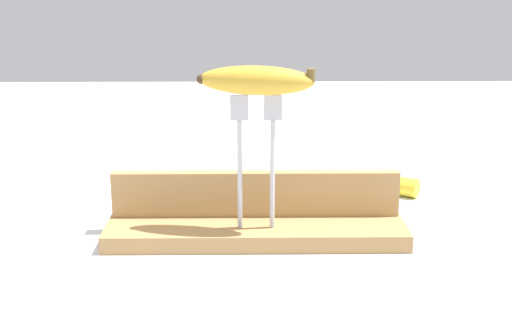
# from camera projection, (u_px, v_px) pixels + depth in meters

# --- Properties ---
(ground_plane) EXTENTS (3.00, 3.00, 0.00)m
(ground_plane) POSITION_uv_depth(u_px,v_px,m) (256.00, 241.00, 1.05)
(ground_plane) COLOR silver
(wooden_board) EXTENTS (0.45, 0.11, 0.03)m
(wooden_board) POSITION_uv_depth(u_px,v_px,m) (256.00, 233.00, 1.04)
(wooden_board) COLOR #A87F4C
(wooden_board) RESTS_ON ground
(board_backstop) EXTENTS (0.44, 0.02, 0.07)m
(board_backstop) POSITION_uv_depth(u_px,v_px,m) (256.00, 194.00, 1.07)
(board_backstop) COLOR #A87F4C
(board_backstop) RESTS_ON wooden_board
(fork_stand_center) EXTENTS (0.07, 0.01, 0.20)m
(fork_stand_center) POSITION_uv_depth(u_px,v_px,m) (256.00, 150.00, 1.00)
(fork_stand_center) COLOR #B2B2B7
(fork_stand_center) RESTS_ON wooden_board
(banana_raised_center) EXTENTS (0.17, 0.07, 0.04)m
(banana_raised_center) POSITION_uv_depth(u_px,v_px,m) (256.00, 80.00, 0.97)
(banana_raised_center) COLOR gold
(banana_raised_center) RESTS_ON fork_stand_center
(banana_chunk_near) EXTENTS (0.05, 0.05, 0.03)m
(banana_chunk_near) POSITION_uv_depth(u_px,v_px,m) (406.00, 187.00, 1.25)
(banana_chunk_near) COLOR yellow
(banana_chunk_near) RESTS_ON ground
(wire_coil) EXTENTS (0.10, 0.10, 0.01)m
(wire_coil) POSITION_uv_depth(u_px,v_px,m) (333.00, 213.00, 1.16)
(wire_coil) COLOR #1E2DA5
(wire_coil) RESTS_ON ground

